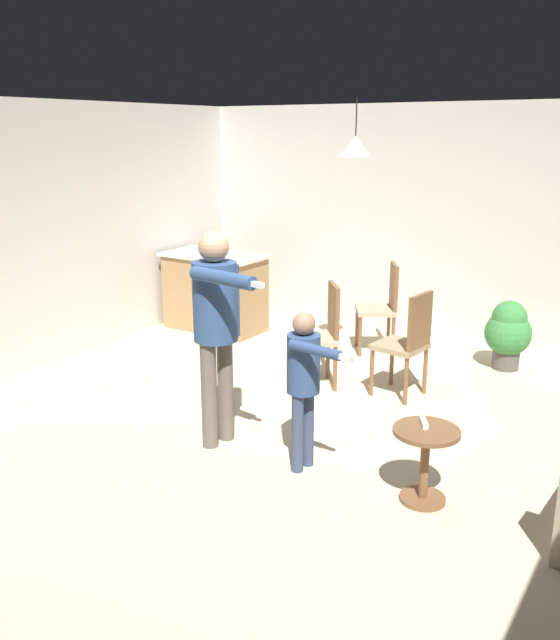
{
  "coord_description": "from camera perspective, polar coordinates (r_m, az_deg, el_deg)",
  "views": [
    {
      "loc": [
        2.61,
        -4.34,
        2.4
      ],
      "look_at": [
        -0.07,
        -0.16,
        1.0
      ],
      "focal_mm": 37.92,
      "sensor_mm": 36.0,
      "label": 1
    }
  ],
  "objects": [
    {
      "name": "ground",
      "position": [
        5.6,
        1.57,
        -9.61
      ],
      "size": [
        7.68,
        7.68,
        0.0
      ],
      "primitive_type": "plane",
      "color": "beige"
    },
    {
      "name": "wall_back",
      "position": [
        8.05,
        13.63,
        7.82
      ],
      "size": [
        6.4,
        0.1,
        2.7
      ],
      "primitive_type": "cube",
      "color": "beige",
      "rests_on": "ground"
    },
    {
      "name": "wall_left",
      "position": [
        7.32,
        -20.45,
        6.53
      ],
      "size": [
        0.1,
        6.4,
        2.7
      ],
      "primitive_type": "cube",
      "color": "beige",
      "rests_on": "ground"
    },
    {
      "name": "kitchen_counter",
      "position": [
        8.37,
        -5.51,
        2.41
      ],
      "size": [
        1.26,
        0.66,
        0.95
      ],
      "color": "#99754C",
      "rests_on": "ground"
    },
    {
      "name": "side_table_by_couch",
      "position": [
        4.64,
        12.13,
        -11.17
      ],
      "size": [
        0.44,
        0.44,
        0.52
      ],
      "color": "brown",
      "rests_on": "ground"
    },
    {
      "name": "person_adult",
      "position": [
        5.12,
        -5.37,
        0.37
      ],
      "size": [
        0.8,
        0.56,
        1.69
      ],
      "rotation": [
        0.0,
        0.0,
        -1.71
      ],
      "color": "#60564C",
      "rests_on": "ground"
    },
    {
      "name": "person_child",
      "position": [
        4.79,
        2.09,
        -4.57
      ],
      "size": [
        0.6,
        0.39,
        1.19
      ],
      "rotation": [
        0.0,
        0.0,
        -1.68
      ],
      "color": "#384260",
      "rests_on": "ground"
    },
    {
      "name": "dining_chair_by_counter",
      "position": [
        6.28,
        10.7,
        -1.7
      ],
      "size": [
        0.47,
        0.47,
        1.0
      ],
      "rotation": [
        0.0,
        0.0,
        1.45
      ],
      "color": "brown",
      "rests_on": "ground"
    },
    {
      "name": "dining_chair_near_wall",
      "position": [
        6.46,
        3.51,
        -0.95
      ],
      "size": [
        0.59,
        0.59,
        1.0
      ],
      "rotation": [
        0.0,
        0.0,
        2.26
      ],
      "color": "brown",
      "rests_on": "ground"
    },
    {
      "name": "dining_chair_centre_back",
      "position": [
        7.54,
        8.64,
        1.34
      ],
      "size": [
        0.58,
        0.58,
        1.0
      ],
      "rotation": [
        0.0,
        0.0,
        2.13
      ],
      "color": "brown",
      "rests_on": "ground"
    },
    {
      "name": "potted_plant_corner",
      "position": [
        7.34,
        18.7,
        -0.94
      ],
      "size": [
        0.47,
        0.47,
        0.72
      ],
      "color": "#4C4742",
      "rests_on": "ground"
    },
    {
      "name": "spare_remote_on_table",
      "position": [
        4.6,
        12.06,
        -8.5
      ],
      "size": [
        0.1,
        0.13,
        0.04
      ],
      "primitive_type": "cube",
      "rotation": [
        0.0,
        0.0,
        0.54
      ],
      "color": "white",
      "rests_on": "side_table_by_couch"
    },
    {
      "name": "ceiling_light_pendant",
      "position": [
        6.72,
        6.39,
        14.39
      ],
      "size": [
        0.32,
        0.32,
        0.55
      ],
      "color": "silver"
    }
  ]
}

